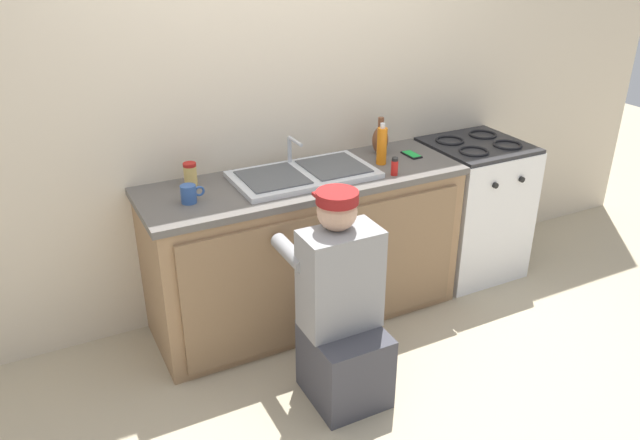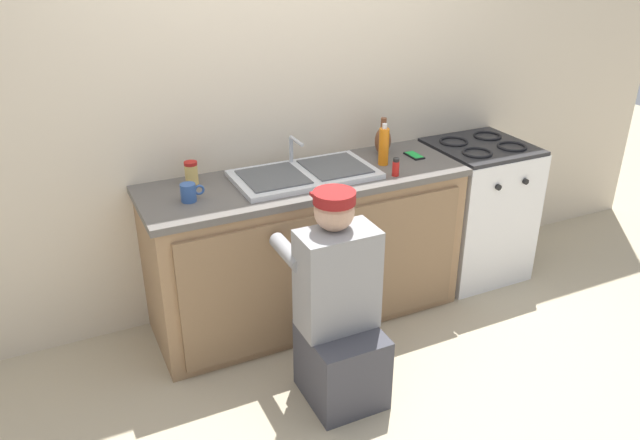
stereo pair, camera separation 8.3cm
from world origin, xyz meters
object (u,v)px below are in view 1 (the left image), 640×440
Objects in this scene: coffee_mug at (189,194)px; soap_bottle_orange at (382,146)px; stove_range at (471,208)px; plumber_person at (342,316)px; cell_phone at (411,155)px; condiment_jar at (190,174)px; spice_bottle_red at (395,167)px; sink_double_basin at (304,174)px; vase_decorative at (380,140)px.

coffee_mug is 0.50× the size of soap_bottle_orange.
plumber_person is at bearing -152.58° from stove_range.
stove_range is 6.66× the size of cell_phone.
cell_phone is at bearing -6.47° from condiment_jar.
cell_phone is at bearing 39.91° from plumber_person.
soap_bottle_orange is (-0.24, -0.04, 0.11)m from cell_phone.
stove_range is 0.68m from cell_phone.
soap_bottle_orange is at bearing 80.96° from spice_bottle_red.
condiment_jar is at bearing 116.46° from plumber_person.
plumber_person is 7.89× the size of cell_phone.
spice_bottle_red is at bearing -99.04° from soap_bottle_orange.
plumber_person reaches higher than sink_double_basin.
spice_bottle_red is (1.07, -0.38, -0.01)m from condiment_jar.
vase_decorative is (1.19, -0.03, 0.03)m from condiment_jar.
vase_decorative is (0.09, 0.16, -0.02)m from soap_bottle_orange.
sink_double_basin is 3.48× the size of vase_decorative.
soap_bottle_orange reaches higher than stove_range.
sink_double_basin is 0.72× the size of plumber_person.
condiment_jar is at bearing 173.53° from cell_phone.
plumber_person is 4.42× the size of soap_bottle_orange.
spice_bottle_red is (1.15, -0.15, 0.00)m from coffee_mug.
condiment_jar is (-0.45, 0.90, 0.51)m from plumber_person.
soap_bottle_orange is at bearing 1.66° from coffee_mug.
plumber_person is 1.27m from vase_decorative.
cell_phone is 0.36m from spice_bottle_red.
soap_bottle_orange reaches higher than coffee_mug.
vase_decorative reaches higher than stove_range.
coffee_mug is at bearing 127.64° from plumber_person.
soap_bottle_orange reaches higher than condiment_jar.
stove_range is at bearing -5.45° from condiment_jar.
vase_decorative is at bearing 8.67° from coffee_mug.
stove_range is 0.95m from spice_bottle_red.
cell_phone is at bearing -38.07° from vase_decorative.
stove_range is 1.58m from plumber_person.
coffee_mug is at bearing -175.74° from sink_double_basin.
condiment_jar reaches higher than stove_range.
cell_phone is at bearing 8.77° from soap_bottle_orange.
sink_double_basin is 7.62× the size of spice_bottle_red.
plumber_person is 4.80× the size of vase_decorative.
soap_bottle_orange is (0.65, 0.71, 0.56)m from plumber_person.
vase_decorative is at bearing 49.58° from plumber_person.
soap_bottle_orange is 1.09× the size of vase_decorative.
cell_phone is (-0.50, 0.02, 0.45)m from stove_range.
cell_phone is (0.75, 0.02, -0.01)m from sink_double_basin.
sink_double_basin is at bearing 179.90° from stove_range.
vase_decorative reaches higher than condiment_jar.
soap_bottle_orange reaches higher than spice_bottle_red.
stove_range is at bearing -2.71° from cell_phone.
condiment_jar is (-1.85, 0.18, 0.51)m from stove_range.
soap_bottle_orange is at bearing -178.94° from stove_range.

